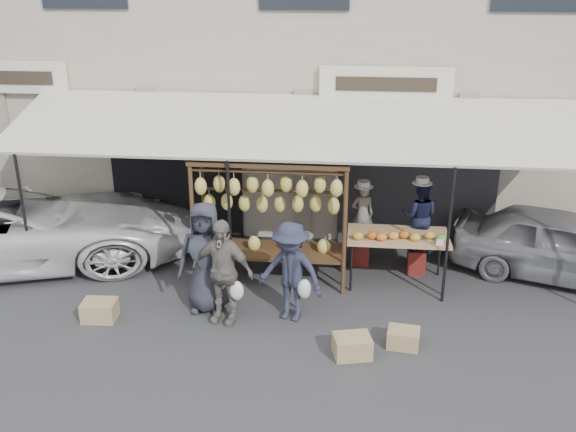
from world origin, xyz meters
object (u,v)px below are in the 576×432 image
(vendor_right, at_px, (420,216))
(banana_rack, at_px, (270,196))
(customer_right, at_px, (291,272))
(produce_table, at_px, (398,237))
(customer_mid, at_px, (222,271))
(vendor_left, at_px, (362,214))
(crate_near_b, at_px, (403,338))
(sedan, at_px, (560,245))
(crate_near_a, at_px, (352,346))
(customer_left, at_px, (206,258))
(crate_far, at_px, (100,310))

(vendor_right, bearing_deg, banana_rack, 22.88)
(customer_right, bearing_deg, produce_table, 56.81)
(banana_rack, height_order, customer_mid, banana_rack)
(vendor_left, bearing_deg, banana_rack, 19.96)
(crate_near_b, bearing_deg, vendor_right, 81.35)
(crate_near_b, bearing_deg, produce_table, 90.26)
(produce_table, bearing_deg, crate_near_b, -89.74)
(banana_rack, height_order, sedan, banana_rack)
(customer_mid, distance_m, crate_near_a, 2.24)
(produce_table, relative_size, vendor_right, 1.33)
(customer_mid, relative_size, crate_near_a, 3.27)
(customer_left, bearing_deg, banana_rack, 51.61)
(produce_table, distance_m, customer_left, 3.25)
(crate_near_b, distance_m, sedan, 3.81)
(customer_left, distance_m, crate_near_b, 3.23)
(customer_right, xyz_separation_m, crate_far, (-2.95, -0.34, -0.65))
(crate_near_b, bearing_deg, sedan, 41.73)
(banana_rack, bearing_deg, vendor_left, 28.88)
(produce_table, xyz_separation_m, vendor_right, (0.38, 0.52, 0.20))
(customer_mid, bearing_deg, customer_left, 148.48)
(vendor_left, height_order, vendor_right, vendor_right)
(vendor_left, bearing_deg, crate_near_a, 78.77)
(crate_far, bearing_deg, sedan, 16.64)
(banana_rack, height_order, vendor_left, banana_rack)
(banana_rack, xyz_separation_m, crate_far, (-2.48, -1.57, -1.41))
(vendor_left, relative_size, crate_near_a, 2.16)
(customer_right, bearing_deg, customer_mid, -152.31)
(customer_left, relative_size, crate_near_b, 4.00)
(crate_near_a, relative_size, sedan, 0.14)
(produce_table, relative_size, crate_far, 3.31)
(customer_left, bearing_deg, produce_table, 21.98)
(crate_near_a, distance_m, sedan, 4.57)
(crate_near_a, xyz_separation_m, crate_near_b, (0.73, 0.32, -0.02))
(banana_rack, height_order, vendor_right, banana_rack)
(produce_table, relative_size, customer_right, 1.06)
(produce_table, distance_m, vendor_left, 0.97)
(customer_right, bearing_deg, customer_left, -167.58)
(banana_rack, height_order, produce_table, banana_rack)
(customer_right, xyz_separation_m, crate_near_a, (0.97, -0.94, -0.65))
(vendor_left, xyz_separation_m, crate_near_a, (-0.12, -3.03, -0.82))
(vendor_right, xyz_separation_m, crate_near_a, (-1.11, -2.78, -0.92))
(banana_rack, bearing_deg, sedan, 7.55)
(banana_rack, xyz_separation_m, produce_table, (2.15, 0.09, -0.69))
(vendor_right, bearing_deg, customer_right, 50.91)
(customer_right, bearing_deg, sedan, 41.42)
(banana_rack, distance_m, crate_far, 3.26)
(sedan, bearing_deg, crate_far, 125.49)
(produce_table, distance_m, crate_far, 4.98)
(vendor_left, relative_size, customer_right, 0.69)
(vendor_right, bearing_deg, crate_far, 32.81)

